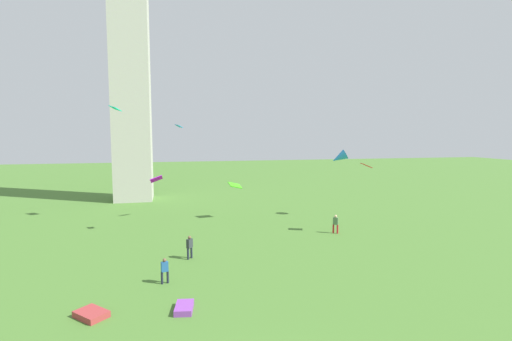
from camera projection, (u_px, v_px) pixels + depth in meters
monument_obelisk at (129, 10)px, 51.80m from camera, size 5.18×5.18×53.65m
person_0 at (190, 246)px, 28.51m from camera, size 0.52×0.53×1.81m
person_1 at (165, 269)px, 23.79m from camera, size 0.50×0.35×1.66m
person_2 at (336, 223)px, 35.84m from camera, size 0.54×0.49×1.80m
kite_flying_0 at (156, 179)px, 42.29m from camera, size 1.42×0.98×0.98m
kite_flying_1 at (366, 165)px, 34.84m from camera, size 1.20×1.03×0.50m
kite_flying_2 at (115, 108)px, 39.76m from camera, size 1.42×1.55×0.67m
kite_flying_3 at (179, 126)px, 33.95m from camera, size 0.77×0.92×0.33m
kite_flying_4 at (339, 157)px, 42.22m from camera, size 2.30×1.79×1.84m
kite_flying_5 at (235, 185)px, 41.74m from camera, size 1.61×1.41×0.80m
kite_bundle_0 at (91, 314)px, 19.47m from camera, size 1.98×1.99×0.33m
kite_bundle_1 at (184, 308)px, 20.19m from camera, size 1.15×1.64×0.33m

